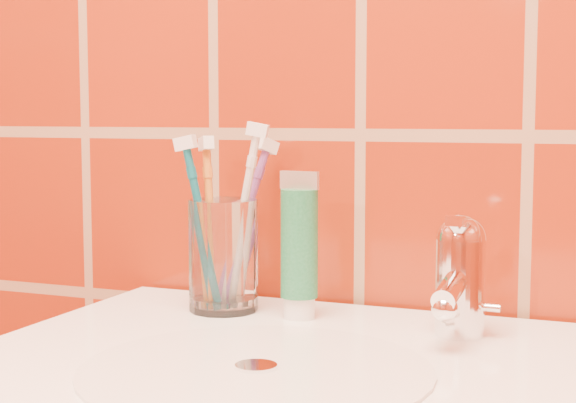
% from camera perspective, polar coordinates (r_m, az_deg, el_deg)
% --- Properties ---
extents(glass_tumbler, '(0.08, 0.08, 0.12)m').
position_cam_1_polar(glass_tumbler, '(0.97, -4.19, -3.49)').
color(glass_tumbler, white).
rests_on(glass_tumbler, pedestal_sink).
extents(toothpaste_tube, '(0.04, 0.04, 0.16)m').
position_cam_1_polar(toothpaste_tube, '(0.93, 0.73, -3.15)').
color(toothpaste_tube, white).
rests_on(toothpaste_tube, pedestal_sink).
extents(faucet, '(0.05, 0.11, 0.12)m').
position_cam_1_polar(faucet, '(0.87, 11.03, -4.48)').
color(faucet, white).
rests_on(faucet, pedestal_sink).
extents(toothbrush_0, '(0.08, 0.07, 0.21)m').
position_cam_1_polar(toothbrush_0, '(0.97, -3.02, -1.05)').
color(toothbrush_0, silver).
rests_on(toothbrush_0, glass_tumbler).
extents(toothbrush_1, '(0.09, 0.09, 0.20)m').
position_cam_1_polar(toothbrush_1, '(0.97, -5.04, -1.47)').
color(toothbrush_1, orange).
rests_on(toothbrush_1, glass_tumbler).
extents(toothbrush_2, '(0.13, 0.15, 0.21)m').
position_cam_1_polar(toothbrush_2, '(0.99, -2.90, -1.44)').
color(toothbrush_2, '#7C4391').
rests_on(toothbrush_2, glass_tumbler).
extents(toothbrush_3, '(0.07, 0.07, 0.20)m').
position_cam_1_polar(toothbrush_3, '(0.96, -5.52, -1.54)').
color(toothbrush_3, '#0D5C6E').
rests_on(toothbrush_3, glass_tumbler).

